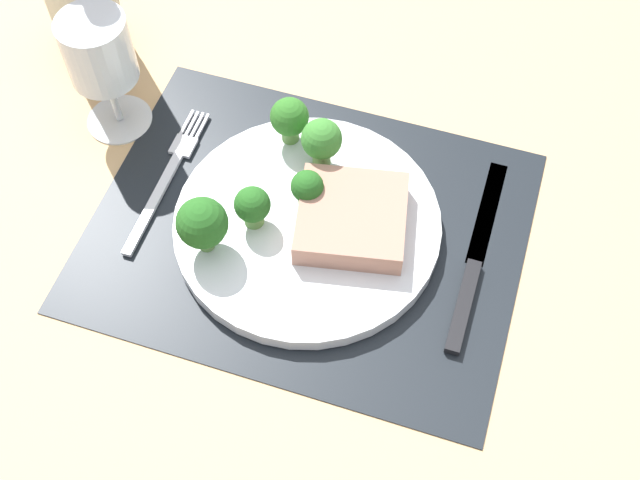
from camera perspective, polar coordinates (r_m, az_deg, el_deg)
The scene contains 12 objects.
ground_plane at distance 82.14cm, azimuth -0.88°, elevation 0.10°, with size 140.00×110.00×3.00cm, color tan.
placemat at distance 80.74cm, azimuth -0.89°, elevation 0.73°, with size 42.69×33.41×0.30cm, color black.
plate at distance 79.95cm, azimuth -0.90°, elevation 1.10°, with size 26.54×26.54×1.60cm, color silver.
steak at distance 77.83cm, azimuth 2.26°, elevation 1.57°, with size 10.37×10.22×2.74cm, color tan.
broccoli_front_edge at distance 75.17cm, azimuth -8.35°, elevation 1.16°, with size 4.93×4.93×6.49cm.
broccoli_near_steak at distance 77.20cm, azimuth -4.81°, elevation 2.42°, with size 3.56×3.56×4.74cm.
broccoli_back_left at distance 78.38cm, azimuth -0.91°, elevation 3.71°, with size 3.25×3.25×4.43cm.
broccoli_near_fork at distance 82.99cm, azimuth -2.17°, elevation 8.63°, with size 4.02×4.02×5.46cm.
broccoli_center at distance 80.58cm, azimuth 0.11°, elevation 7.06°, with size 4.15×4.15×5.94cm.
fork at distance 85.47cm, azimuth -10.80°, elevation 4.38°, with size 2.40×19.20×0.50cm.
knife at distance 79.32cm, azimuth 10.80°, elevation -1.93°, with size 1.80×23.00×0.80cm.
wine_glass at distance 85.30cm, azimuth -15.34°, elevation 12.43°, with size 7.11×7.11×14.21cm.
Camera 1 is at (14.64, -41.24, 68.01)cm, focal length 45.15 mm.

